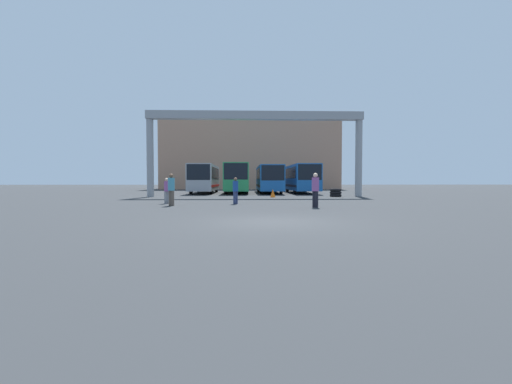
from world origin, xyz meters
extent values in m
plane|color=#2D3033|center=(0.00, 0.00, 0.00)|extent=(200.00, 200.00, 0.00)
cube|color=tan|center=(0.00, 48.38, 6.07)|extent=(29.20, 12.00, 12.15)
cylinder|color=gray|center=(-9.21, 18.24, 3.40)|extent=(0.60, 0.60, 6.79)
cylinder|color=gray|center=(9.21, 18.24, 3.40)|extent=(0.60, 0.60, 6.79)
cube|color=gray|center=(0.00, 18.24, 7.14)|extent=(19.02, 0.80, 0.70)
cube|color=#999EA5|center=(-5.49, 26.91, 1.75)|extent=(2.49, 10.52, 2.79)
cube|color=black|center=(-5.49, 21.67, 2.26)|extent=(2.29, 0.06, 1.56)
cube|color=black|center=(-5.49, 26.91, 2.26)|extent=(2.52, 8.94, 1.17)
cube|color=red|center=(-5.49, 26.91, 0.85)|extent=(2.52, 9.99, 0.24)
cylinder|color=black|center=(-6.57, 23.96, 0.52)|extent=(0.28, 1.05, 1.05)
cylinder|color=black|center=(-4.40, 23.96, 0.52)|extent=(0.28, 1.05, 1.05)
cylinder|color=black|center=(-6.57, 29.85, 0.52)|extent=(0.28, 1.05, 1.05)
cylinder|color=black|center=(-4.40, 29.85, 0.52)|extent=(0.28, 1.05, 1.05)
cube|color=#268C4C|center=(-1.83, 27.08, 1.80)|extent=(2.56, 10.86, 2.90)
cube|color=black|center=(-1.83, 21.67, 2.34)|extent=(2.35, 0.06, 1.62)
cube|color=black|center=(-1.83, 27.08, 2.34)|extent=(2.59, 9.23, 1.22)
cube|color=red|center=(-1.83, 27.08, 0.87)|extent=(2.59, 10.31, 0.24)
cylinder|color=black|center=(-2.95, 24.04, 0.51)|extent=(0.28, 1.03, 1.03)
cylinder|color=black|center=(-0.71, 24.04, 0.51)|extent=(0.28, 1.03, 1.03)
cylinder|color=black|center=(-2.95, 30.12, 0.51)|extent=(0.28, 1.03, 1.03)
cylinder|color=black|center=(-0.71, 30.12, 0.51)|extent=(0.28, 1.03, 1.03)
cube|color=#1959A5|center=(1.83, 27.59, 1.70)|extent=(2.48, 11.88, 2.70)
cube|color=black|center=(1.83, 21.67, 2.19)|extent=(2.29, 0.06, 1.51)
cube|color=black|center=(1.83, 27.59, 2.19)|extent=(2.51, 10.10, 1.13)
cube|color=black|center=(1.83, 27.59, 0.84)|extent=(2.51, 11.28, 0.24)
cylinder|color=black|center=(0.75, 24.26, 0.48)|extent=(0.28, 0.97, 0.97)
cylinder|color=black|center=(2.91, 24.26, 0.48)|extent=(0.28, 0.97, 0.97)
cylinder|color=black|center=(0.75, 30.91, 0.48)|extent=(0.28, 0.97, 0.97)
cylinder|color=black|center=(2.91, 30.91, 0.48)|extent=(0.28, 0.97, 0.97)
cube|color=#1959A5|center=(5.49, 27.28, 1.75)|extent=(2.57, 11.26, 2.80)
cube|color=black|center=(5.49, 21.67, 2.27)|extent=(2.36, 0.06, 1.57)
cube|color=black|center=(5.49, 27.28, 2.27)|extent=(2.60, 9.57, 1.18)
cube|color=black|center=(5.49, 27.28, 0.85)|extent=(2.60, 10.69, 0.24)
cylinder|color=black|center=(4.36, 24.12, 0.48)|extent=(0.28, 0.96, 0.96)
cylinder|color=black|center=(6.61, 24.12, 0.48)|extent=(0.28, 0.96, 0.96)
cylinder|color=black|center=(4.36, 30.43, 0.48)|extent=(0.28, 0.96, 0.96)
cylinder|color=black|center=(6.61, 30.43, 0.48)|extent=(0.28, 0.96, 0.96)
cylinder|color=brown|center=(-5.07, 7.61, 0.44)|extent=(0.20, 0.20, 0.87)
cylinder|color=brown|center=(-5.21, 7.71, 0.44)|extent=(0.20, 0.20, 0.87)
cylinder|color=teal|center=(-5.14, 7.66, 1.24)|extent=(0.38, 0.38, 0.73)
sphere|color=brown|center=(-5.14, 7.66, 1.72)|extent=(0.24, 0.24, 0.24)
cylinder|color=navy|center=(-1.47, 9.14, 0.39)|extent=(0.18, 0.18, 0.77)
cylinder|color=navy|center=(-1.58, 9.03, 0.39)|extent=(0.18, 0.18, 0.77)
cylinder|color=navy|center=(-1.52, 9.08, 1.09)|extent=(0.34, 0.34, 0.64)
sphere|color=brown|center=(-1.52, 9.08, 1.52)|extent=(0.21, 0.21, 0.21)
cylinder|color=gray|center=(-5.90, 9.56, 0.38)|extent=(0.17, 0.17, 0.76)
cylinder|color=gray|center=(-5.77, 9.63, 0.38)|extent=(0.17, 0.17, 0.76)
cylinder|color=#8C4C8C|center=(-5.84, 9.59, 1.08)|extent=(0.33, 0.33, 0.63)
sphere|color=beige|center=(-5.84, 9.59, 1.50)|extent=(0.21, 0.21, 0.21)
cylinder|color=black|center=(2.78, 6.25, 0.44)|extent=(0.20, 0.20, 0.88)
cylinder|color=black|center=(2.86, 6.09, 0.44)|extent=(0.20, 0.20, 0.88)
cylinder|color=#8C4C8C|center=(2.82, 6.17, 1.24)|extent=(0.38, 0.38, 0.73)
sphere|color=beige|center=(2.82, 6.17, 1.73)|extent=(0.24, 0.24, 0.24)
cone|color=orange|center=(1.44, 17.07, 0.35)|extent=(0.44, 0.44, 0.70)
torus|color=black|center=(7.12, 18.11, 0.12)|extent=(1.04, 1.04, 0.24)
torus|color=black|center=(7.12, 18.11, 0.36)|extent=(1.04, 1.04, 0.24)
torus|color=black|center=(7.12, 18.11, 0.60)|extent=(1.04, 1.04, 0.24)
camera|label=1|loc=(-0.96, -11.96, 1.46)|focal=24.00mm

